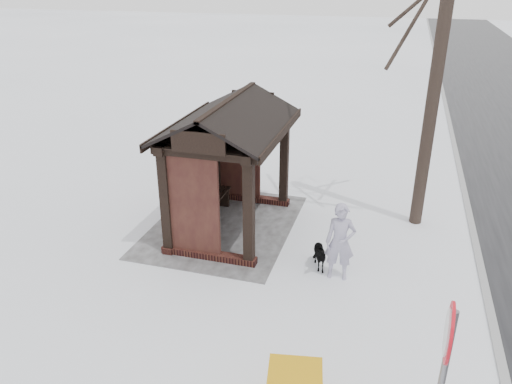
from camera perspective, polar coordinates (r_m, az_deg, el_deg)
ground at (r=11.94m, az=-2.79°, el=-3.96°), size 120.00×120.00×0.00m
kerb at (r=11.57m, az=24.14°, el=-7.19°), size 120.00×0.15×0.06m
trampled_patch at (r=12.00m, az=-3.70°, el=-3.80°), size 4.20×3.20×0.02m
bus_shelter at (r=11.15m, az=-3.79°, el=6.03°), size 3.60×2.40×3.09m
pedestrian at (r=9.82m, az=9.60°, el=-5.65°), size 0.44×0.62×1.59m
dog at (r=10.30m, az=6.96°, el=-7.06°), size 0.81×0.60×0.62m
road_sign at (r=5.88m, az=20.65°, el=-17.87°), size 0.65×0.11×2.55m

